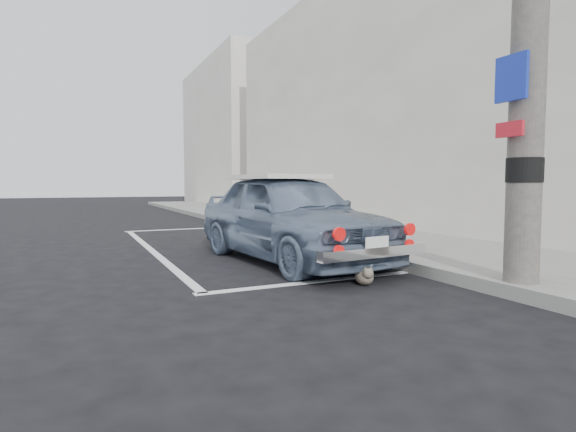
% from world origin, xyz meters
% --- Properties ---
extents(ground, '(80.00, 80.00, 0.00)m').
position_xyz_m(ground, '(0.00, 0.00, 0.00)').
color(ground, black).
rests_on(ground, ground).
extents(sidewalk, '(2.80, 40.00, 0.15)m').
position_xyz_m(sidewalk, '(3.20, 2.00, 0.07)').
color(sidewalk, slate).
rests_on(sidewalk, ground).
extents(shop_building, '(3.50, 18.00, 7.00)m').
position_xyz_m(shop_building, '(6.33, 4.00, 3.49)').
color(shop_building, beige).
rests_on(shop_building, ground).
extents(building_far, '(3.50, 10.00, 8.00)m').
position_xyz_m(building_far, '(6.35, 20.00, 4.00)').
color(building_far, beige).
rests_on(building_far, ground).
extents(pline_rear, '(3.00, 0.12, 0.01)m').
position_xyz_m(pline_rear, '(0.50, -0.50, 0.00)').
color(pline_rear, silver).
rests_on(pline_rear, ground).
extents(pline_front, '(3.00, 0.12, 0.01)m').
position_xyz_m(pline_front, '(0.50, 6.50, 0.00)').
color(pline_front, silver).
rests_on(pline_front, ground).
extents(pline_side, '(0.12, 7.00, 0.01)m').
position_xyz_m(pline_side, '(-0.90, 3.00, 0.00)').
color(pline_side, silver).
rests_on(pline_side, ground).
extents(retro_coupe, '(1.91, 4.08, 1.35)m').
position_xyz_m(retro_coupe, '(0.83, 1.00, 0.68)').
color(retro_coupe, slate).
rests_on(retro_coupe, ground).
extents(cat, '(0.28, 0.43, 0.24)m').
position_xyz_m(cat, '(0.89, -0.89, 0.11)').
color(cat, brown).
rests_on(cat, ground).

